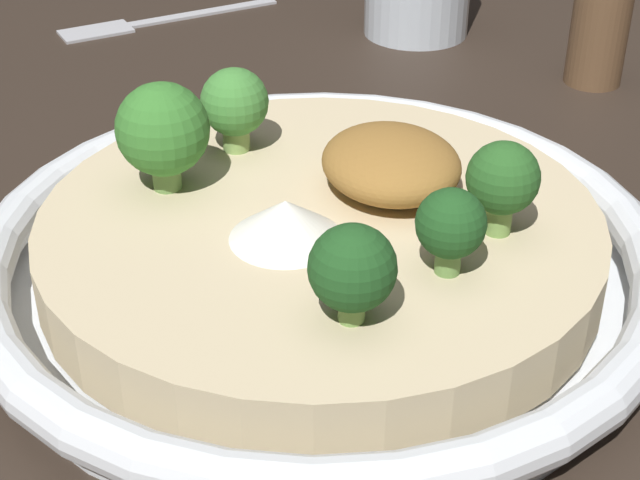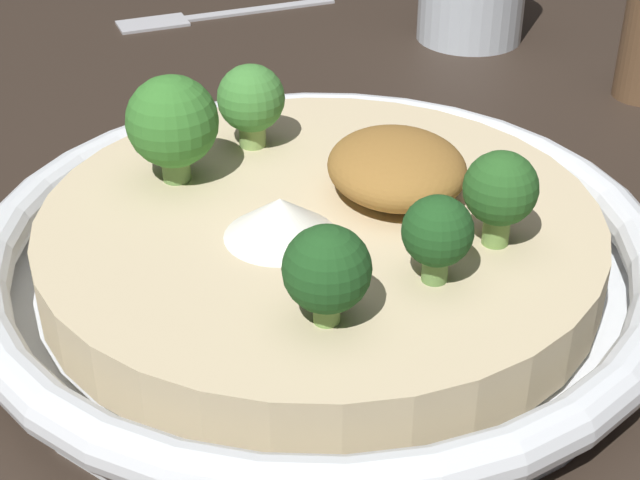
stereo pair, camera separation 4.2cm
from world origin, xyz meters
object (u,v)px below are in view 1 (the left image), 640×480
(broccoli_front, at_px, (503,181))
(broccoli_front_left, at_px, (451,226))
(broccoli_right, at_px, (235,104))
(broccoli_left, at_px, (352,269))
(fork_utensil, at_px, (148,21))
(pepper_shaker, at_px, (602,11))
(risotto_bowl, at_px, (320,249))
(broccoli_back_right, at_px, (163,131))

(broccoli_front, bearing_deg, broccoli_front_left, 119.42)
(broccoli_right, bearing_deg, broccoli_front_left, -161.17)
(broccoli_left, relative_size, fork_utensil, 0.23)
(fork_utensil, xyz_separation_m, pepper_shaker, (-0.21, -0.24, 0.04))
(risotto_bowl, xyz_separation_m, fork_utensil, (0.36, -0.01, -0.02))
(risotto_bowl, bearing_deg, broccoli_back_right, 50.00)
(broccoli_left, relative_size, broccoli_right, 0.95)
(risotto_bowl, xyz_separation_m, broccoli_front_left, (-0.06, -0.03, 0.04))
(broccoli_left, xyz_separation_m, broccoli_right, (0.14, -0.00, 0.00))
(broccoli_back_right, xyz_separation_m, broccoli_left, (-0.12, -0.04, -0.01))
(fork_utensil, bearing_deg, broccoli_front, 91.13)
(pepper_shaker, bearing_deg, broccoli_back_right, 108.81)
(fork_utensil, bearing_deg, broccoli_left, 80.02)
(risotto_bowl, bearing_deg, broccoli_front_left, -153.46)
(broccoli_back_right, xyz_separation_m, pepper_shaker, (0.10, -0.30, -0.02))
(broccoli_front_left, bearing_deg, pepper_shaker, -46.20)
(risotto_bowl, relative_size, broccoli_right, 7.45)
(broccoli_back_right, distance_m, broccoli_right, 0.05)
(broccoli_right, bearing_deg, fork_utensil, -4.02)
(risotto_bowl, distance_m, broccoli_right, 0.08)
(broccoli_back_right, xyz_separation_m, broccoli_right, (0.02, -0.04, -0.00))
(broccoli_back_right, bearing_deg, broccoli_left, -162.55)
(broccoli_front, distance_m, pepper_shaker, 0.26)
(risotto_bowl, xyz_separation_m, broccoli_front, (-0.04, -0.06, 0.04))
(broccoli_back_right, bearing_deg, fork_utensil, -10.87)
(broccoli_left, height_order, broccoli_front, broccoli_front)
(broccoli_back_right, height_order, broccoli_front_left, broccoli_back_right)
(broccoli_left, xyz_separation_m, broccoli_front_left, (0.01, -0.05, -0.00))
(broccoli_front, xyz_separation_m, fork_utensil, (0.40, 0.06, -0.06))
(broccoli_back_right, distance_m, pepper_shaker, 0.32)
(broccoli_back_right, height_order, fork_utensil, broccoli_back_right)
(broccoli_right, bearing_deg, pepper_shaker, -73.48)
(broccoli_right, xyz_separation_m, broccoli_front_left, (-0.13, -0.04, -0.00))
(broccoli_right, relative_size, pepper_shaker, 0.43)
(broccoli_left, relative_size, broccoli_front, 0.95)
(broccoli_back_right, distance_m, broccoli_front, 0.15)
(risotto_bowl, height_order, broccoli_back_right, broccoli_back_right)
(broccoli_left, bearing_deg, broccoli_front, -67.22)
(fork_utensil, height_order, pepper_shaker, pepper_shaker)
(risotto_bowl, xyz_separation_m, broccoli_back_right, (0.05, 0.05, 0.05))
(broccoli_left, height_order, broccoli_front_left, broccoli_left)
(broccoli_front_left, xyz_separation_m, fork_utensil, (0.42, 0.02, -0.06))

